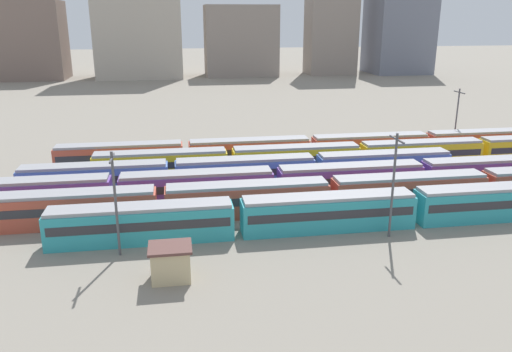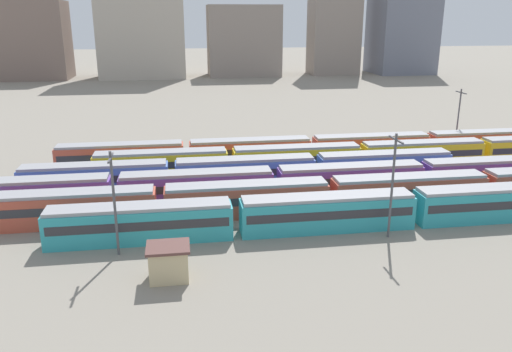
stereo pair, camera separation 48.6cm
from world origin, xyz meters
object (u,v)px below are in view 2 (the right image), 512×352
object	(u,v)px
train_track_1	(409,191)
train_track_3	(245,171)
catenary_pole_2	(114,199)
signal_hut	(169,262)
catenary_pole_1	(458,116)
train_track_2	(350,179)
train_track_5	(428,144)
catenary_pole_0	(393,181)
train_track_0	(496,203)
train_track_4	(422,153)

from	to	relation	value
train_track_1	train_track_3	bearing A→B (deg)	149.58
catenary_pole_2	signal_hut	world-z (taller)	catenary_pole_2
train_track_1	catenary_pole_1	size ratio (longest dim) A/B	9.34
train_track_2	catenary_pole_1	distance (m)	31.15
train_track_1	train_track_5	world-z (taller)	same
catenary_pole_1	train_track_1	bearing A→B (deg)	-128.59
train_track_3	catenary_pole_0	distance (m)	22.36
catenary_pole_2	train_track_0	bearing A→B (deg)	4.08
train_track_3	train_track_0	bearing A→B (deg)	-31.59
train_track_4	catenary_pole_0	bearing A→B (deg)	-122.20
catenary_pole_1	signal_hut	bearing A→B (deg)	-141.16
train_track_0	catenary_pole_0	xyz separation A→B (m)	(-13.33, -2.82, 3.97)
train_track_1	train_track_5	xyz separation A→B (m)	(12.72, 20.80, 0.00)
train_track_2	catenary_pole_1	xyz separation A→B (m)	(24.50, 18.89, 3.65)
train_track_0	catenary_pole_0	world-z (taller)	catenary_pole_0
train_track_3	catenary_pole_2	world-z (taller)	catenary_pole_2
train_track_5	catenary_pole_2	distance (m)	53.36
train_track_3	train_track_4	bearing A→B (deg)	10.94
train_track_4	train_track_3	bearing A→B (deg)	-169.06
catenary_pole_2	train_track_3	bearing A→B (deg)	52.17
train_track_3	catenary_pole_1	xyz separation A→B (m)	(36.93, 13.69, 3.65)
train_track_4	catenary_pole_1	xyz separation A→B (m)	(10.02, 8.49, 3.65)
train_track_2	catenary_pole_0	world-z (taller)	catenary_pole_0
train_track_4	catenary_pole_2	world-z (taller)	catenary_pole_2
catenary_pole_0	signal_hut	xyz separation A→B (m)	(-21.64, -5.36, -4.32)
train_track_0	train_track_1	size ratio (longest dim) A/B	1.00
train_track_5	train_track_4	bearing A→B (deg)	-124.15
catenary_pole_0	train_track_4	bearing A→B (deg)	57.80
train_track_5	signal_hut	world-z (taller)	train_track_5
train_track_4	catenary_pole_2	size ratio (longest dim) A/B	9.43
catenary_pole_0	catenary_pole_1	world-z (taller)	catenary_pole_0
train_track_5	catenary_pole_2	world-z (taller)	catenary_pole_2
train_track_2	train_track_3	bearing A→B (deg)	157.30
catenary_pole_1	train_track_3	bearing A→B (deg)	-159.66
train_track_2	catenary_pole_2	bearing A→B (deg)	-153.67
train_track_0	train_track_5	size ratio (longest dim) A/B	0.83
catenary_pole_2	catenary_pole_1	bearing A→B (deg)	32.08
train_track_1	catenary_pole_0	xyz separation A→B (m)	(-5.68, -8.02, 3.97)
train_track_3	train_track_1	bearing A→B (deg)	-30.42
train_track_0	train_track_3	size ratio (longest dim) A/B	1.68
train_track_1	signal_hut	world-z (taller)	train_track_1
catenary_pole_0	catenary_pole_2	distance (m)	26.36
train_track_2	signal_hut	distance (m)	28.82
signal_hut	train_track_2	bearing A→B (deg)	40.15
catenary_pole_1	catenary_pole_0	bearing A→B (deg)	-127.79
train_track_0	catenary_pole_0	size ratio (longest dim) A/B	8.80
train_track_2	train_track_4	size ratio (longest dim) A/B	1.00
train_track_2	train_track_4	bearing A→B (deg)	35.69
train_track_1	train_track_0	bearing A→B (deg)	-34.19
catenary_pole_2	catenary_pole_0	bearing A→B (deg)	0.03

